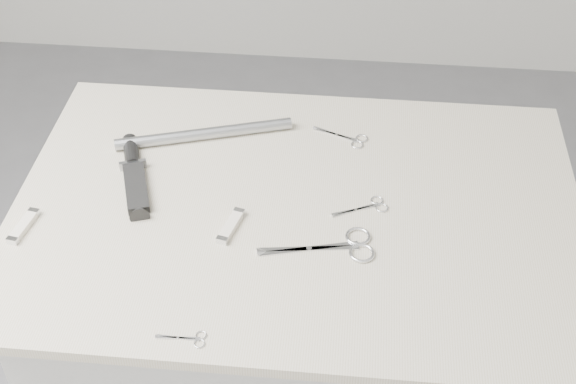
# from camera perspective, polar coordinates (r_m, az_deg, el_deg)

# --- Properties ---
(plinth) EXTENTS (0.90, 0.60, 0.90)m
(plinth) POSITION_cam_1_polar(r_m,az_deg,el_deg) (1.76, 0.50, -12.53)
(plinth) COLOR silver
(plinth) RESTS_ON ground
(display_board) EXTENTS (1.00, 0.70, 0.02)m
(display_board) POSITION_cam_1_polar(r_m,az_deg,el_deg) (1.41, 0.61, -1.36)
(display_board) COLOR beige
(display_board) RESTS_ON plinth
(large_shears) EXTENTS (0.19, 0.09, 0.01)m
(large_shears) POSITION_cam_1_polar(r_m,az_deg,el_deg) (1.34, 3.84, -3.86)
(large_shears) COLOR silver
(large_shears) RESTS_ON display_board
(embroidery_scissors_a) EXTENTS (0.10, 0.07, 0.00)m
(embroidery_scissors_a) POSITION_cam_1_polar(r_m,az_deg,el_deg) (1.41, 5.71, -1.06)
(embroidery_scissors_a) COLOR silver
(embroidery_scissors_a) RESTS_ON display_board
(embroidery_scissors_b) EXTENTS (0.11, 0.07, 0.00)m
(embroidery_scissors_b) POSITION_cam_1_polar(r_m,az_deg,el_deg) (1.56, 4.35, 3.82)
(embroidery_scissors_b) COLOR silver
(embroidery_scissors_b) RESTS_ON display_board
(tiny_scissors) EXTENTS (0.08, 0.03, 0.00)m
(tiny_scissors) POSITION_cam_1_polar(r_m,az_deg,el_deg) (1.21, -7.13, -10.31)
(tiny_scissors) COLOR silver
(tiny_scissors) RESTS_ON display_board
(sheathed_knife) EXTENTS (0.10, 0.21, 0.03)m
(sheathed_knife) POSITION_cam_1_polar(r_m,az_deg,el_deg) (1.50, -10.91, 1.47)
(sheathed_knife) COLOR black
(sheathed_knife) RESTS_ON display_board
(pocket_knife_a) EXTENTS (0.03, 0.08, 0.01)m
(pocket_knife_a) POSITION_cam_1_polar(r_m,az_deg,el_deg) (1.44, -18.29, -2.33)
(pocket_knife_a) COLOR white
(pocket_knife_a) RESTS_ON display_board
(pocket_knife_b) EXTENTS (0.04, 0.09, 0.01)m
(pocket_knife_b) POSITION_cam_1_polar(r_m,az_deg,el_deg) (1.37, -4.09, -2.43)
(pocket_knife_b) COLOR white
(pocket_knife_b) RESTS_ON display_board
(metal_rail) EXTENTS (0.33, 0.13, 0.02)m
(metal_rail) POSITION_cam_1_polar(r_m,az_deg,el_deg) (1.56, -5.97, 4.14)
(metal_rail) COLOR #96999E
(metal_rail) RESTS_ON display_board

